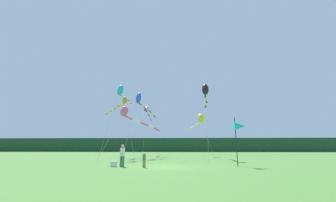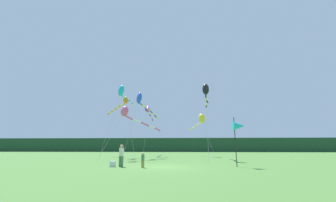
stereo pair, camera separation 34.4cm
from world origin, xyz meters
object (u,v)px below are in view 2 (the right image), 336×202
object	(u,v)px
kite_blue	(142,101)
kite_rainbow	(129,114)
kite_orange	(123,103)
kite_yellow	(201,119)
kite_black	(206,91)
kite_cyan	(122,92)
cooler_box	(113,164)
person_child	(143,159)
kite_purple	(148,109)
person_adult	(121,154)
banner_flag_pole	(239,126)

from	to	relation	value
kite_blue	kite_rainbow	bearing A→B (deg)	-97.85
kite_blue	kite_orange	bearing A→B (deg)	148.32
kite_yellow	kite_black	world-z (taller)	kite_black
kite_cyan	kite_blue	size ratio (longest dim) A/B	1.14
kite_cyan	kite_blue	world-z (taller)	kite_cyan
kite_black	kite_blue	xyz separation A→B (m)	(-8.75, 3.53, -0.38)
cooler_box	kite_blue	distance (m)	14.87
person_child	kite_cyan	size ratio (longest dim) A/B	0.10
kite_yellow	kite_cyan	distance (m)	13.10
kite_purple	kite_yellow	bearing A→B (deg)	-11.89
cooler_box	kite_yellow	world-z (taller)	kite_yellow
kite_yellow	person_child	bearing A→B (deg)	-109.11
kite_purple	kite_cyan	xyz separation A→B (m)	(-3.01, -6.07, 1.61)
kite_purple	person_adult	bearing A→B (deg)	-87.07
banner_flag_pole	kite_yellow	distance (m)	16.92
cooler_box	kite_rainbow	size ratio (longest dim) A/B	0.06
person_adult	kite_rainbow	xyz separation A→B (m)	(-1.60, 8.03, 4.39)
kite_rainbow	kite_cyan	bearing A→B (deg)	115.98
kite_rainbow	kite_yellow	distance (m)	13.15
person_adult	banner_flag_pole	xyz separation A→B (m)	(9.16, 0.46, 2.13)
cooler_box	kite_orange	xyz separation A→B (m)	(-3.64, 14.78, 7.92)
banner_flag_pole	kite_yellow	size ratio (longest dim) A/B	0.56
cooler_box	kite_black	xyz separation A→B (m)	(8.40, 9.22, 8.03)
kite_yellow	kite_black	bearing A→B (deg)	-90.80
person_child	kite_black	size ratio (longest dim) A/B	0.12
person_child	kite_orange	bearing A→B (deg)	111.63
kite_purple	kite_black	xyz separation A→B (m)	(8.75, -9.85, 0.45)
person_child	kite_purple	distance (m)	20.98
person_adult	kite_yellow	size ratio (longest dim) A/B	0.24
person_adult	kite_purple	bearing A→B (deg)	92.93
person_adult	kite_orange	size ratio (longest dim) A/B	0.18
person_child	cooler_box	bearing A→B (deg)	169.35
kite_black	kite_rainbow	bearing A→B (deg)	-173.30
person_adult	cooler_box	bearing A→B (deg)	-171.88
kite_orange	kite_yellow	size ratio (longest dim) A/B	1.33
person_adult	kite_black	distance (m)	14.05
kite_rainbow	kite_blue	xyz separation A→B (m)	(0.64, 4.63, 2.54)
kite_cyan	person_adult	bearing A→B (deg)	-72.88
person_child	kite_orange	xyz separation A→B (m)	(-6.04, 15.23, 7.52)
kite_yellow	banner_flag_pole	bearing A→B (deg)	-85.65
banner_flag_pole	kite_rainbow	bearing A→B (deg)	144.89
kite_purple	kite_cyan	world-z (taller)	kite_cyan
person_adult	kite_purple	world-z (taller)	kite_purple
cooler_box	banner_flag_pole	world-z (taller)	banner_flag_pole
banner_flag_pole	kite_black	size ratio (longest dim) A/B	0.41
person_adult	person_child	world-z (taller)	person_adult
kite_rainbow	kite_black	xyz separation A→B (m)	(9.38, 1.10, 2.92)
kite_orange	kite_blue	distance (m)	3.88
person_child	kite_purple	world-z (taller)	kite_purple
kite_orange	kite_blue	world-z (taller)	kite_blue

